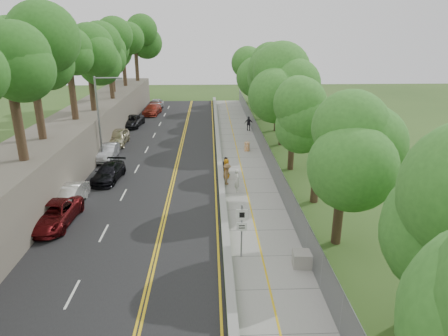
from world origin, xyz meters
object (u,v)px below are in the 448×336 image
Objects in this scene: car_2 at (54,214)px; person_far at (249,124)px; car_1 at (68,197)px; signpost at (242,225)px; concrete_block at (304,259)px; construction_barrel at (247,147)px; streetlight at (101,114)px; painter_0 at (226,168)px.

car_2 is 28.71m from person_far.
car_2 is at bearing -86.77° from car_1.
concrete_block is (3.25, -0.98, -1.51)m from signpost.
car_2 reaches higher than construction_barrel.
streetlight reaches higher than car_2.
streetlight is 13.30m from car_2.
painter_0 is at bearing 28.26° from car_1.
concrete_block is 29.88m from person_far.
painter_0 reaches higher than car_2.
streetlight is at bearing 92.44° from car_1.
signpost is 20.38m from construction_barrel.
car_2 is (-14.90, 5.28, 0.31)m from concrete_block.
car_1 is (-14.90, 8.08, 0.33)m from concrete_block.
person_far is at bearing 39.02° from streetlight.
signpost is 1.75× the size of person_far.
concrete_block is (1.10, -21.19, -0.06)m from construction_barrel.
signpost is 13.69m from car_1.
car_2 reaches higher than concrete_block.
concrete_block is 13.85m from painter_0.
streetlight reaches higher than construction_barrel.
construction_barrel is (13.66, 3.19, -4.14)m from streetlight.
car_1 is 0.87× the size of car_2.
painter_0 is at bearing 91.39° from signpost.
signpost reaches higher than painter_0.
person_far is at bearing 90.19° from concrete_block.
concrete_block is 16.95m from car_1.
construction_barrel is 21.06m from car_2.
streetlight is at bearing 91.67° from car_2.
construction_barrel is 0.76× the size of concrete_block.
car_2 is at bearing 64.72° from person_far.
construction_barrel is 19.04m from car_1.
construction_barrel is 8.20m from painter_0.
streetlight reaches higher than concrete_block.
signpost is at bearing 89.53° from person_far.
signpost reaches higher than person_far.
signpost is 0.60× the size of car_2.
car_2 is (-0.14, -12.72, -3.88)m from streetlight.
person_far reaches higher than painter_0.
streetlight is 23.65m from concrete_block.
car_1 is at bearing 127.68° from painter_0.
painter_0 is at bearing 104.86° from concrete_block.
car_1 is 2.54× the size of person_far.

